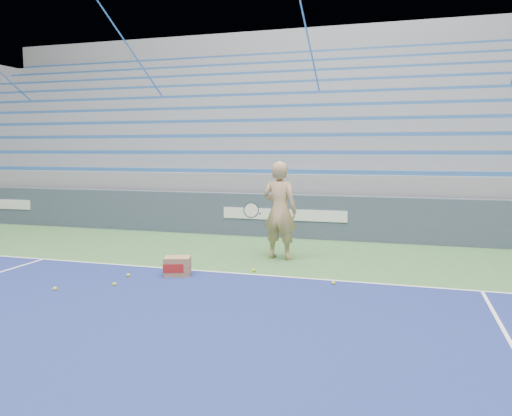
% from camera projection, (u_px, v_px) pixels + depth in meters
% --- Properties ---
extents(sponsor_barrier, '(30.00, 0.32, 1.10)m').
position_uv_depth(sponsor_barrier, '(285.00, 216.00, 12.74)').
color(sponsor_barrier, '#384356').
rests_on(sponsor_barrier, ground).
extents(bleachers, '(31.00, 9.15, 7.30)m').
position_uv_depth(bleachers, '(321.00, 146.00, 17.98)').
color(bleachers, gray).
rests_on(bleachers, ground).
extents(tennis_player, '(1.01, 0.92, 2.00)m').
position_uv_depth(tennis_player, '(280.00, 210.00, 10.15)').
color(tennis_player, tan).
rests_on(tennis_player, ground).
extents(ball_box, '(0.53, 0.47, 0.34)m').
position_uv_depth(ball_box, '(177.00, 266.00, 8.84)').
color(ball_box, '#996C4A').
rests_on(ball_box, ground).
extents(tennis_ball_0, '(0.07, 0.07, 0.07)m').
position_uv_depth(tennis_ball_0, '(333.00, 283.00, 8.24)').
color(tennis_ball_0, '#C5D72B').
rests_on(tennis_ball_0, ground).
extents(tennis_ball_1, '(0.07, 0.07, 0.07)m').
position_uv_depth(tennis_ball_1, '(128.00, 275.00, 8.75)').
color(tennis_ball_1, '#C5D72B').
rests_on(tennis_ball_1, ground).
extents(tennis_ball_2, '(0.07, 0.07, 0.07)m').
position_uv_depth(tennis_ball_2, '(114.00, 284.00, 8.16)').
color(tennis_ball_2, '#C5D72B').
rests_on(tennis_ball_2, ground).
extents(tennis_ball_3, '(0.07, 0.07, 0.07)m').
position_uv_depth(tennis_ball_3, '(55.00, 289.00, 7.89)').
color(tennis_ball_3, '#C5D72B').
rests_on(tennis_ball_3, ground).
extents(tennis_ball_4, '(0.07, 0.07, 0.07)m').
position_uv_depth(tennis_ball_4, '(254.00, 270.00, 9.12)').
color(tennis_ball_4, '#C5D72B').
rests_on(tennis_ball_4, ground).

